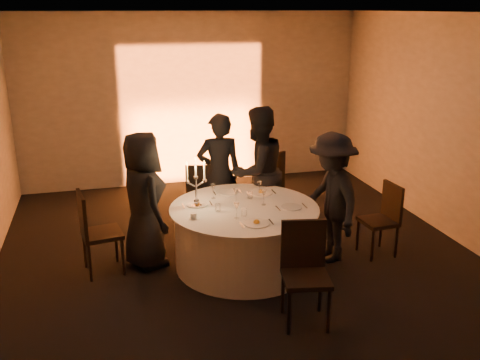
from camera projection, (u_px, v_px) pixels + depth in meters
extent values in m
plane|color=black|center=(244.00, 265.00, 6.65)|extent=(7.00, 7.00, 0.00)
plane|color=silver|center=(245.00, 13.00, 5.72)|extent=(7.00, 7.00, 0.00)
plane|color=#9D9A92|center=(192.00, 100.00, 9.41)|extent=(7.00, 0.00, 7.00)
plane|color=#9D9A92|center=(410.00, 301.00, 2.97)|extent=(7.00, 0.00, 7.00)
plane|color=#9D9A92|center=(467.00, 133.00, 6.92)|extent=(0.00, 7.00, 7.00)
cube|color=black|center=(197.00, 183.00, 9.58)|extent=(0.25, 0.12, 0.10)
cylinder|color=black|center=(244.00, 264.00, 6.65)|extent=(0.60, 0.60, 0.03)
cylinder|color=black|center=(244.00, 237.00, 6.53)|extent=(0.20, 0.20, 0.75)
cylinder|color=white|center=(244.00, 237.00, 6.53)|extent=(1.68, 1.68, 0.75)
cylinder|color=white|center=(244.00, 208.00, 6.42)|extent=(1.80, 1.80, 0.02)
cube|color=black|center=(102.00, 234.00, 6.35)|extent=(0.52, 0.52, 0.05)
cube|color=black|center=(82.00, 215.00, 6.18)|extent=(0.11, 0.45, 0.51)
cylinder|color=black|center=(123.00, 257.00, 6.33)|extent=(0.04, 0.04, 0.48)
cylinder|color=black|center=(116.00, 244.00, 6.66)|extent=(0.04, 0.04, 0.48)
cylinder|color=black|center=(90.00, 263.00, 6.18)|extent=(0.04, 0.04, 0.48)
cylinder|color=black|center=(85.00, 250.00, 6.51)|extent=(0.04, 0.04, 0.48)
cube|color=black|center=(201.00, 195.00, 7.75)|extent=(0.49, 0.49, 0.05)
cube|color=black|center=(201.00, 182.00, 7.49)|extent=(0.42, 0.12, 0.48)
cylinder|color=black|center=(213.00, 205.00, 8.01)|extent=(0.04, 0.04, 0.45)
cylinder|color=black|center=(189.00, 206.00, 7.98)|extent=(0.04, 0.04, 0.45)
cylinder|color=black|center=(214.00, 214.00, 7.67)|extent=(0.04, 0.04, 0.45)
cylinder|color=black|center=(189.00, 215.00, 7.64)|extent=(0.04, 0.04, 0.45)
cube|color=black|center=(262.00, 187.00, 7.92)|extent=(0.63, 0.63, 0.05)
cube|color=black|center=(273.00, 172.00, 7.68)|extent=(0.44, 0.24, 0.54)
cylinder|color=black|center=(263.00, 197.00, 8.27)|extent=(0.04, 0.04, 0.50)
cylinder|color=black|center=(243.00, 203.00, 8.03)|extent=(0.04, 0.04, 0.50)
cylinder|color=black|center=(281.00, 204.00, 7.98)|extent=(0.04, 0.04, 0.50)
cylinder|color=black|center=(261.00, 211.00, 7.73)|extent=(0.04, 0.04, 0.50)
cube|color=black|center=(378.00, 222.00, 6.82)|extent=(0.44, 0.44, 0.05)
cube|color=black|center=(392.00, 201.00, 6.80)|extent=(0.07, 0.41, 0.47)
cylinder|color=black|center=(358.00, 235.00, 6.99)|extent=(0.04, 0.04, 0.44)
cylinder|color=black|center=(372.00, 245.00, 6.68)|extent=(0.04, 0.04, 0.44)
cylinder|color=black|center=(381.00, 231.00, 7.10)|extent=(0.04, 0.04, 0.44)
cylinder|color=black|center=(396.00, 242.00, 6.79)|extent=(0.04, 0.04, 0.44)
cube|color=black|center=(306.00, 278.00, 5.29)|extent=(0.53, 0.53, 0.05)
cube|color=black|center=(303.00, 244.00, 5.40)|extent=(0.45, 0.12, 0.52)
cylinder|color=black|center=(289.00, 312.00, 5.17)|extent=(0.04, 0.04, 0.49)
cylinder|color=black|center=(329.00, 311.00, 5.20)|extent=(0.04, 0.04, 0.49)
cylinder|color=black|center=(283.00, 292.00, 5.54)|extent=(0.04, 0.04, 0.49)
cylinder|color=black|center=(320.00, 291.00, 5.57)|extent=(0.04, 0.04, 0.49)
imported|color=black|center=(143.00, 200.00, 6.44)|extent=(0.75, 0.94, 1.68)
imported|color=black|center=(219.00, 174.00, 7.42)|extent=(0.64, 0.44, 1.71)
imported|color=black|center=(258.00, 172.00, 7.35)|extent=(1.09, 0.99, 1.80)
imported|color=black|center=(331.00, 198.00, 6.59)|extent=(0.69, 1.10, 1.64)
cylinder|color=white|center=(197.00, 204.00, 6.48)|extent=(0.26, 0.26, 0.01)
cube|color=silver|center=(183.00, 206.00, 6.44)|extent=(0.01, 0.17, 0.01)
cube|color=silver|center=(211.00, 203.00, 6.52)|extent=(0.02, 0.17, 0.01)
sphere|color=#FFAF20|center=(197.00, 201.00, 6.47)|extent=(0.07, 0.07, 0.07)
cylinder|color=white|center=(227.00, 192.00, 6.92)|extent=(0.29, 0.29, 0.01)
cube|color=silver|center=(214.00, 193.00, 6.88)|extent=(0.01, 0.17, 0.01)
cube|color=silver|center=(240.00, 191.00, 6.96)|extent=(0.02, 0.17, 0.01)
cylinder|color=white|center=(261.00, 193.00, 6.89)|extent=(0.29, 0.29, 0.01)
cube|color=silver|center=(249.00, 194.00, 6.84)|extent=(0.02, 0.17, 0.01)
cube|color=silver|center=(274.00, 192.00, 6.93)|extent=(0.01, 0.17, 0.01)
sphere|color=#FFAF20|center=(261.00, 190.00, 6.87)|extent=(0.07, 0.07, 0.07)
cylinder|color=white|center=(291.00, 207.00, 6.40)|extent=(0.25, 0.25, 0.01)
cube|color=silver|center=(278.00, 208.00, 6.36)|extent=(0.02, 0.17, 0.01)
cube|color=silver|center=(305.00, 206.00, 6.44)|extent=(0.01, 0.17, 0.01)
cylinder|color=white|center=(256.00, 223.00, 5.91)|extent=(0.30, 0.30, 0.01)
cube|color=silver|center=(242.00, 225.00, 5.87)|extent=(0.02, 0.17, 0.01)
cube|color=silver|center=(271.00, 222.00, 5.96)|extent=(0.02, 0.17, 0.01)
sphere|color=#FFAF20|center=(257.00, 220.00, 5.90)|extent=(0.07, 0.07, 0.07)
cylinder|color=white|center=(193.00, 218.00, 6.07)|extent=(0.11, 0.11, 0.01)
cylinder|color=white|center=(193.00, 215.00, 6.06)|extent=(0.07, 0.07, 0.06)
cylinder|color=silver|center=(197.00, 206.00, 6.43)|extent=(0.12, 0.12, 0.02)
sphere|color=silver|center=(196.00, 201.00, 6.41)|extent=(0.07, 0.07, 0.07)
cylinder|color=silver|center=(196.00, 192.00, 6.37)|extent=(0.02, 0.02, 0.32)
cylinder|color=silver|center=(196.00, 177.00, 6.32)|extent=(0.05, 0.05, 0.03)
cylinder|color=white|center=(196.00, 169.00, 6.28)|extent=(0.02, 0.02, 0.21)
cone|color=orange|center=(195.00, 158.00, 6.25)|extent=(0.02, 0.02, 0.03)
cylinder|color=silver|center=(192.00, 184.00, 6.33)|extent=(0.12, 0.02, 0.08)
cylinder|color=silver|center=(187.00, 182.00, 6.31)|extent=(0.05, 0.05, 0.03)
cylinder|color=white|center=(187.00, 173.00, 6.27)|extent=(0.02, 0.02, 0.21)
cone|color=orange|center=(187.00, 163.00, 6.24)|extent=(0.02, 0.02, 0.03)
cylinder|color=silver|center=(200.00, 184.00, 6.36)|extent=(0.12, 0.02, 0.08)
cylinder|color=silver|center=(205.00, 181.00, 6.36)|extent=(0.05, 0.05, 0.03)
cylinder|color=white|center=(204.00, 172.00, 6.32)|extent=(0.02, 0.02, 0.21)
cone|color=orange|center=(204.00, 162.00, 6.29)|extent=(0.02, 0.02, 0.03)
cylinder|color=silver|center=(259.00, 196.00, 6.80)|extent=(0.06, 0.06, 0.01)
cylinder|color=silver|center=(259.00, 192.00, 6.78)|extent=(0.01, 0.01, 0.10)
cone|color=silver|center=(259.00, 185.00, 6.75)|extent=(0.07, 0.07, 0.09)
cylinder|color=silver|center=(236.00, 203.00, 6.53)|extent=(0.06, 0.06, 0.01)
cylinder|color=silver|center=(236.00, 199.00, 6.52)|extent=(0.01, 0.01, 0.10)
cone|color=silver|center=(236.00, 192.00, 6.49)|extent=(0.07, 0.07, 0.09)
cylinder|color=silver|center=(237.00, 218.00, 6.07)|extent=(0.06, 0.06, 0.01)
cylinder|color=silver|center=(237.00, 214.00, 6.05)|extent=(0.01, 0.01, 0.10)
cone|color=silver|center=(237.00, 207.00, 6.02)|extent=(0.07, 0.07, 0.09)
cylinder|color=silver|center=(213.00, 198.00, 6.70)|extent=(0.06, 0.06, 0.01)
cylinder|color=silver|center=(213.00, 194.00, 6.69)|extent=(0.01, 0.01, 0.10)
cone|color=silver|center=(213.00, 188.00, 6.66)|extent=(0.07, 0.07, 0.09)
cylinder|color=silver|center=(264.00, 205.00, 6.49)|extent=(0.06, 0.06, 0.01)
cylinder|color=silver|center=(264.00, 201.00, 6.47)|extent=(0.01, 0.01, 0.10)
cone|color=silver|center=(264.00, 194.00, 6.44)|extent=(0.07, 0.07, 0.09)
cylinder|color=silver|center=(218.00, 207.00, 6.27)|extent=(0.07, 0.07, 0.09)
cylinder|color=silver|center=(250.00, 195.00, 6.69)|extent=(0.07, 0.07, 0.09)
cylinder|color=silver|center=(244.00, 212.00, 6.13)|extent=(0.07, 0.07, 0.09)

